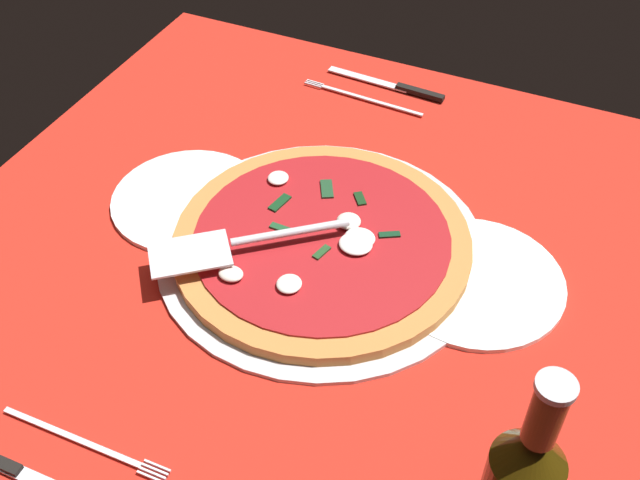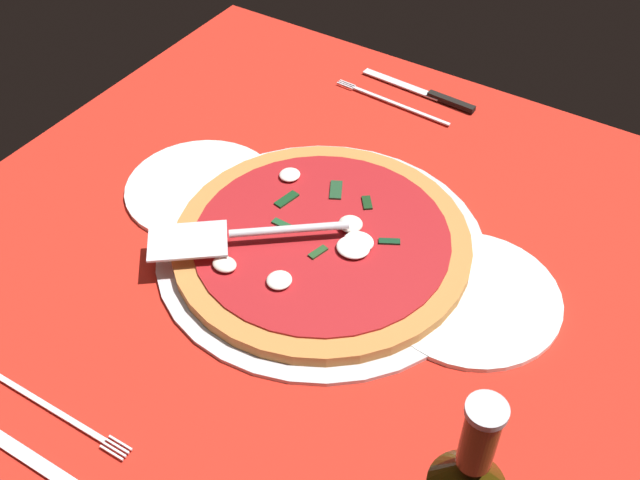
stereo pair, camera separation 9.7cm
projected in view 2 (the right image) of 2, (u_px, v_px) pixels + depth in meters
The scene contains 9 objects.
ground_plane at pixel (310, 268), 96.76cm from camera, with size 97.18×97.18×0.80cm, color red.
checker_pattern at pixel (310, 265), 96.44cm from camera, with size 97.18×97.18×0.10cm.
pizza_pan at pixel (320, 248), 97.89cm from camera, with size 41.72×41.72×0.89cm, color silver.
dinner_plate_left at pixel (202, 189), 106.08cm from camera, with size 20.85×20.85×1.00cm, color white.
dinner_plate_right at pixel (470, 298), 91.85cm from camera, with size 21.63×21.63×1.00cm, color white.
pizza at pixel (320, 240), 96.90cm from camera, with size 37.52×37.52×3.24cm.
pizza_server at pixel (233, 236), 93.68cm from camera, with size 21.24×17.97×1.00cm.
place_setting_near at pixel (25, 426), 79.45cm from camera, with size 21.66×12.15×1.40cm.
place_setting_far at pixel (410, 100), 121.73cm from camera, with size 22.59×12.75×1.40cm.
Camera 2 is at (36.74, -55.71, 69.75)cm, focal length 43.30 mm.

